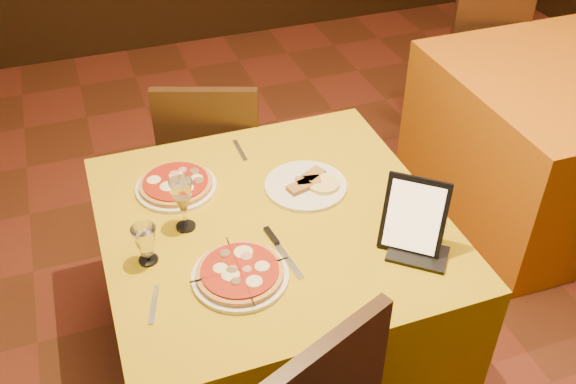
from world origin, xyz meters
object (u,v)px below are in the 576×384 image
object	(u,v)px
water_glass	(146,245)
tablet	(414,216)
pizza_near	(240,274)
side_table	(555,141)
wine_glass	(183,204)
chair_main_far	(216,158)
pizza_far	(176,185)
chair_side_far	(470,57)
main_table	(273,296)

from	to	relation	value
water_glass	tablet	xyz separation A→B (m)	(0.78, -0.21, 0.06)
tablet	pizza_near	bearing A→B (deg)	-144.82
side_table	wine_glass	distance (m)	2.02
wine_glass	chair_main_far	bearing A→B (deg)	70.12
pizza_near	pizza_far	bearing A→B (deg)	100.24
pizza_far	chair_side_far	bearing A→B (deg)	28.69
chair_side_far	water_glass	bearing A→B (deg)	46.32
pizza_near	main_table	bearing A→B (deg)	52.62
chair_side_far	wine_glass	distance (m)	2.32
main_table	water_glass	size ratio (longest dim) A/B	8.46
side_table	pizza_far	bearing A→B (deg)	-172.62
water_glass	tablet	bearing A→B (deg)	-14.71
pizza_near	water_glass	distance (m)	0.30
side_table	pizza_near	xyz separation A→B (m)	(-1.81, -0.73, 0.39)
pizza_near	side_table	bearing A→B (deg)	22.10
chair_side_far	pizza_far	size ratio (longest dim) A/B	3.23
pizza_far	wine_glass	world-z (taller)	wine_glass
main_table	tablet	world-z (taller)	tablet
chair_main_far	water_glass	xyz separation A→B (m)	(-0.42, -0.88, 0.36)
main_table	side_table	distance (m)	1.71
side_table	pizza_near	bearing A→B (deg)	-157.90
tablet	wine_glass	bearing A→B (deg)	-166.92
chair_main_far	pizza_far	world-z (taller)	chair_main_far
chair_side_far	water_glass	xyz separation A→B (m)	(-2.05, -1.36, 0.36)
pizza_far	water_glass	xyz separation A→B (m)	(-0.15, -0.32, 0.05)
water_glass	pizza_near	bearing A→B (deg)	-34.13
main_table	pizza_far	distance (m)	0.54
main_table	pizza_near	bearing A→B (deg)	-127.38
side_table	main_table	bearing A→B (deg)	-162.80
wine_glass	water_glass	bearing A→B (deg)	-141.08
side_table	pizza_far	xyz separation A→B (m)	(-1.90, -0.25, 0.39)
wine_glass	pizza_near	bearing A→B (deg)	-69.98
chair_main_far	tablet	distance (m)	1.22
pizza_near	wine_glass	distance (m)	0.31
tablet	chair_side_far	bearing A→B (deg)	90.58
water_glass	tablet	world-z (taller)	tablet
wine_glass	water_glass	xyz separation A→B (m)	(-0.14, -0.11, -0.03)
pizza_far	tablet	distance (m)	0.83
side_table	tablet	world-z (taller)	tablet
chair_side_far	tablet	size ratio (longest dim) A/B	3.73
chair_main_far	pizza_near	bearing A→B (deg)	100.23
pizza_far	wine_glass	size ratio (longest dim) A/B	1.48
pizza_far	wine_glass	bearing A→B (deg)	-93.56
tablet	side_table	bearing A→B (deg)	71.00
chair_main_far	pizza_far	distance (m)	0.69
chair_main_far	pizza_far	size ratio (longest dim) A/B	3.23
pizza_far	pizza_near	bearing A→B (deg)	-79.76
side_table	tablet	distance (m)	1.57
main_table	pizza_near	size ratio (longest dim) A/B	3.81
side_table	chair_main_far	size ratio (longest dim) A/B	1.21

